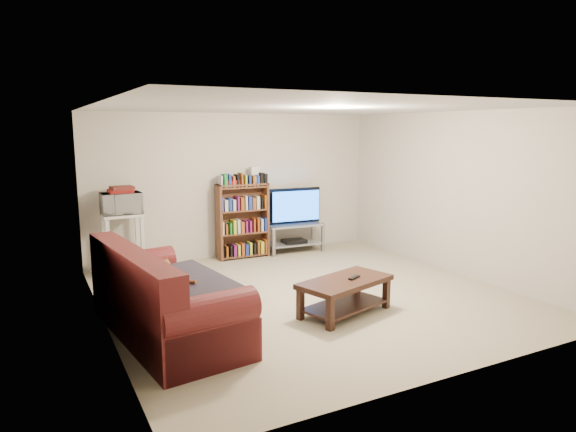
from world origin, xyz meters
TOP-DOWN VIEW (x-y plane):
  - floor at (0.00, 0.00)m, footprint 5.00×5.00m
  - ceiling at (0.00, 0.00)m, footprint 5.00×5.00m
  - wall_back at (0.00, 2.50)m, footprint 5.00×0.00m
  - wall_front at (0.00, -2.50)m, footprint 5.00×0.00m
  - wall_left at (-2.50, 0.00)m, footprint 0.00×5.00m
  - wall_right at (2.50, 0.00)m, footprint 0.00×5.00m
  - sofa at (-2.03, -0.42)m, footprint 1.24×2.33m
  - blanket at (-1.83, -0.55)m, footprint 1.08×1.27m
  - cat at (-1.85, -0.35)m, footprint 0.32×0.63m
  - coffee_table at (0.05, -0.76)m, footprint 1.26×0.87m
  - remote at (0.17, -0.78)m, footprint 0.19×0.13m
  - tv_stand at (0.96, 2.22)m, footprint 1.03×0.51m
  - television at (0.96, 2.22)m, footprint 1.08×0.21m
  - dvd_player at (0.96, 2.22)m, footprint 0.42×0.31m
  - bookshelf at (0.01, 2.26)m, footprint 0.87×0.29m
  - shelf_clutter at (0.11, 2.27)m, footprint 0.64×0.20m
  - microwave_stand at (-1.95, 2.15)m, footprint 0.59×0.44m
  - microwave at (-1.95, 2.15)m, footprint 0.58×0.40m
  - game_boxes at (-1.95, 2.15)m, footprint 0.34×0.30m

SIDE VIEW (x-z plane):
  - floor at x=0.00m, z-range 0.00..0.00m
  - dvd_player at x=0.96m, z-range 0.16..0.22m
  - coffee_table at x=0.05m, z-range 0.08..0.50m
  - sofa at x=-2.03m, z-range -0.14..0.81m
  - tv_stand at x=0.96m, z-range 0.09..0.59m
  - remote at x=0.17m, z-range 0.42..0.44m
  - blanket at x=-1.83m, z-range 0.46..0.65m
  - microwave_stand at x=-1.95m, z-range 0.13..1.04m
  - cat at x=-1.85m, z-range 0.52..0.71m
  - bookshelf at x=0.01m, z-range 0.02..1.27m
  - television at x=0.96m, z-range 0.50..1.12m
  - microwave at x=-1.95m, z-range 0.91..1.23m
  - wall_back at x=0.00m, z-range -1.30..3.70m
  - wall_front at x=0.00m, z-range -1.30..3.70m
  - wall_left at x=-2.50m, z-range -1.30..3.70m
  - wall_right at x=2.50m, z-range -1.30..3.70m
  - game_boxes at x=-1.95m, z-range 1.23..1.28m
  - shelf_clutter at x=0.11m, z-range 1.22..1.50m
  - ceiling at x=0.00m, z-range 2.40..2.40m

